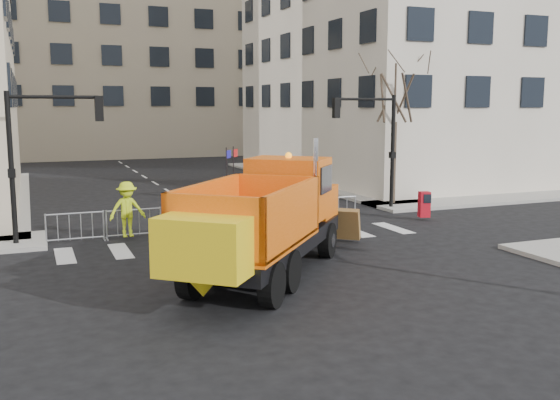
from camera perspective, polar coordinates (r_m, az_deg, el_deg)
name	(u,v)px	position (r m, az deg, el deg)	size (l,w,h in m)	color
ground	(314,278)	(18.07, 3.15, -7.11)	(120.00, 120.00, 0.00)	black
sidewalk_back	(227,224)	(25.80, -4.90, -2.20)	(64.00, 5.00, 0.15)	gray
building_far	(100,36)	(68.52, -16.17, 14.20)	(30.00, 18.00, 24.00)	tan
traffic_light_left	(11,170)	(23.35, -23.34, 2.51)	(0.18, 0.18, 5.40)	black
traffic_light_right	(392,153)	(29.92, 10.24, 4.25)	(0.18, 0.18, 5.40)	black
crowd_barriers	(215,217)	(24.66, -5.96, -1.59)	(12.60, 0.60, 1.10)	#9EA0A5
street_tree	(394,130)	(31.08, 10.41, 6.34)	(3.00, 3.00, 7.50)	#382B21
plow_truck	(265,218)	(17.68, -1.43, -1.61)	(8.70, 9.49, 3.96)	black
cop_a	(313,212)	(23.44, 3.07, -1.12)	(0.69, 0.45, 1.88)	black
cop_b	(299,208)	(23.80, 1.76, -0.77)	(0.99, 0.77, 2.04)	black
cop_c	(301,212)	(24.13, 1.90, -1.10)	(0.97, 0.41, 1.66)	black
worker	(127,209)	(23.37, -13.80, -0.83)	(1.31, 0.75, 2.03)	#C8E41A
newspaper_box	(424,204)	(27.54, 13.05, -0.39)	(0.45, 0.40, 1.10)	red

